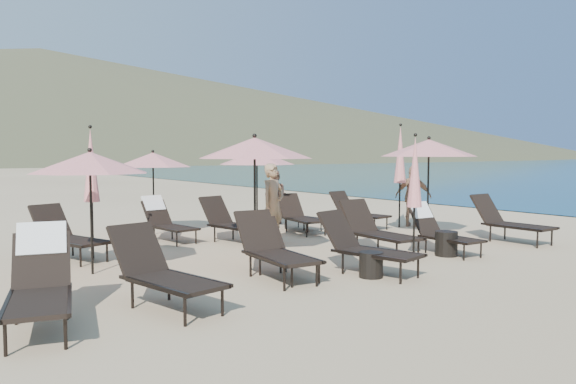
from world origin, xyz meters
TOP-DOWN VIEW (x-y plane):
  - ground at (0.00, 0.00)m, footprint 800.00×800.00m
  - volcanic_headland at (71.37, 302.62)m, footprint 690.00×690.00m
  - lounger_0 at (-4.69, -0.49)m, footprint 1.03×1.92m
  - lounger_1 at (-2.36, 0.14)m, footprint 0.72×1.64m
  - lounger_2 at (-1.08, -0.52)m, footprint 1.04×1.88m
  - lounger_3 at (0.43, 0.72)m, footprint 0.78×1.85m
  - lounger_4 at (1.52, 0.02)m, footprint 0.68×1.64m
  - lounger_5 at (3.92, 0.01)m, footprint 0.71×1.84m
  - lounger_6 at (-4.80, 3.75)m, footprint 1.19×1.90m
  - lounger_7 at (-2.35, 4.75)m, footprint 0.81×1.71m
  - lounger_8 at (-1.20, 3.73)m, footprint 0.98×1.85m
  - lounger_9 at (0.98, 4.02)m, footprint 0.85×1.74m
  - lounger_10 at (1.34, 4.62)m, footprint 0.65×1.50m
  - lounger_11 at (2.79, 3.83)m, footprint 0.86×1.75m
  - lounger_12 at (-6.17, -0.37)m, footprint 1.12×1.95m
  - lounger_13 at (-2.52, 0.12)m, footprint 0.87×1.87m
  - umbrella_open_0 at (-4.82, 2.15)m, footprint 1.97×1.97m
  - umbrella_open_1 at (-1.82, 1.77)m, footprint 2.23×2.23m
  - umbrella_open_2 at (2.97, 1.56)m, footprint 2.26×2.26m
  - umbrella_open_3 at (-2.17, 5.89)m, footprint 1.96×1.96m
  - umbrella_open_4 at (0.32, 5.01)m, footprint 2.01×2.01m
  - umbrella_closed_0 at (0.38, -0.29)m, footprint 0.28×0.28m
  - umbrella_closed_1 at (3.83, 3.26)m, footprint 0.33×0.33m
  - umbrella_closed_2 at (-4.38, 3.55)m, footprint 0.30×0.30m
  - side_table_0 at (-1.21, -0.78)m, footprint 0.39×0.39m
  - side_table_1 at (1.36, -0.27)m, footprint 0.44×0.44m
  - beachgoer_a at (-0.55, 3.00)m, footprint 0.75×0.60m
  - beachgoer_b at (1.54, 5.94)m, footprint 0.82×0.91m
  - beachgoer_c at (4.21, 3.12)m, footprint 0.86×1.05m

SIDE VIEW (x-z plane):
  - ground at x=0.00m, z-range 0.00..0.00m
  - side_table_0 at x=-1.21m, z-range 0.00..0.42m
  - side_table_1 at x=1.36m, z-range 0.00..0.49m
  - lounger_10 at x=1.34m, z-range -0.03..0.82m
  - lounger_1 at x=-2.36m, z-range -0.03..0.89m
  - lounger_9 at x=0.98m, z-range -0.03..0.93m
  - lounger_11 at x=2.79m, z-range -0.03..0.94m
  - lounger_8 at x=-1.20m, z-range -0.03..0.98m
  - lounger_2 at x=-1.08m, z-range -0.03..0.99m
  - lounger_6 at x=-4.80m, z-range -0.03..0.99m
  - lounger_4 at x=1.52m, z-range -0.02..0.98m
  - lounger_13 at x=-2.52m, z-range -0.03..1.01m
  - lounger_7 at x=-2.35m, z-range -0.02..1.00m
  - lounger_3 at x=0.43m, z-range -0.03..1.02m
  - lounger_0 at x=-4.69m, z-range -0.03..1.02m
  - lounger_5 at x=3.92m, z-range -0.03..1.02m
  - lounger_12 at x=-6.17m, z-range -0.03..1.13m
  - beachgoer_b at x=1.54m, z-range 0.00..1.54m
  - beachgoer_c at x=4.21m, z-range 0.00..1.68m
  - beachgoer_a at x=-0.55m, z-range 0.00..1.80m
  - umbrella_closed_0 at x=0.38m, z-range 0.47..2.87m
  - umbrella_closed_2 at x=-4.38m, z-range 0.50..3.07m
  - umbrella_open_3 at x=-2.17m, z-range 0.81..2.92m
  - umbrella_open_0 at x=-4.82m, z-range 0.81..2.93m
  - umbrella_open_4 at x=0.32m, z-range 0.83..2.99m
  - umbrella_closed_1 at x=3.83m, z-range 0.55..3.39m
  - umbrella_open_1 at x=-1.82m, z-range 0.92..3.33m
  - umbrella_open_2 at x=2.97m, z-range 0.93..3.36m
  - volcanic_headland at x=71.37m, z-range -1.01..53.99m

